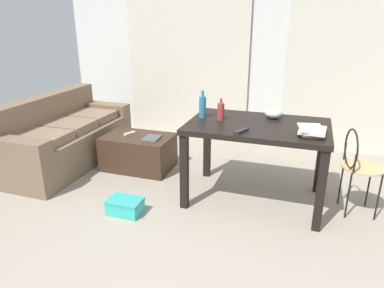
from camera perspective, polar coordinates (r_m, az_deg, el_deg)
name	(u,v)px	position (r m, az deg, el deg)	size (l,w,h in m)	color
ground_plane	(233,206)	(3.49, 6.73, -10.00)	(7.77, 7.77, 0.00)	gray
wall_back	(269,50)	(5.04, 12.44, 14.66)	(6.07, 0.10, 2.61)	silver
curtains	(267,65)	(4.97, 12.15, 12.37)	(4.15, 0.03, 2.22)	beige
couch	(64,138)	(4.63, -20.07, 0.95)	(0.81, 1.83, 0.83)	brown
coffee_table	(138,152)	(4.26, -8.69, -1.30)	(0.80, 0.53, 0.41)	#382619
craft_table	(257,134)	(3.38, 10.58, 1.53)	(1.31, 0.86, 0.79)	black
wire_chair	(357,161)	(3.49, 25.22, -2.53)	(0.36, 0.39, 0.81)	tan
bottle_near	(203,107)	(3.47, 1.73, 6.08)	(0.07, 0.07, 0.27)	teal
bottle_far	(221,111)	(3.41, 4.71, 5.33)	(0.07, 0.07, 0.21)	#99332D
bowl	(274,113)	(3.56, 13.12, 4.93)	(0.17, 0.17, 0.10)	beige
book_stack	(312,131)	(3.14, 18.87, 2.04)	(0.25, 0.29, 0.07)	gold
tv_remote_on_table	(241,131)	(3.07, 8.01, 2.11)	(0.05, 0.17, 0.02)	#232326
tv_remote_primary	(130,134)	(4.26, -10.09, 1.69)	(0.05, 0.15, 0.03)	#B7B7B2
magazine	(152,138)	(4.07, -6.56, 0.95)	(0.18, 0.24, 0.02)	#4C4C51
shoebox	(125,206)	(3.37, -10.81, -9.93)	(0.32, 0.21, 0.14)	#33B2AD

